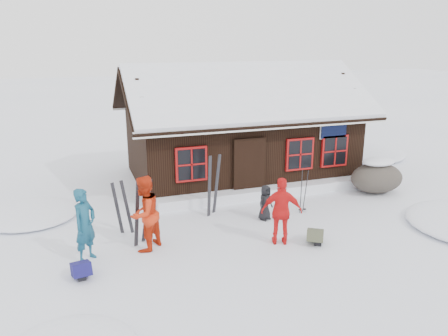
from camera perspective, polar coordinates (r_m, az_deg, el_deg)
The scene contains 15 objects.
ground at distance 12.60m, azimuth 3.66°, elevation -7.82°, with size 120.00×120.00×0.00m, color white.
mountain_hut at distance 17.06m, azimuth 1.93°, elevation 4.20°, with size 8.90×6.09×4.42m.
snow_drift at distance 15.01m, azimuth 5.63°, elevation -3.11°, with size 7.60×0.60×0.35m, color white.
snow_mounds at distance 14.81m, azimuth 6.78°, elevation -4.15°, with size 20.60×13.20×0.48m.
skier_teal at distance 11.00m, azimuth -17.70°, elevation -7.11°, with size 0.67×0.44×1.82m, color navy.
skier_orange_left at distance 11.16m, azimuth -10.37°, elevation -5.88°, with size 0.95×0.74×1.95m, color red.
skier_orange_right at distance 11.42m, azimuth 7.54°, elevation -5.63°, with size 1.06×0.44×1.80m, color red.
skier_crouched at distance 13.01m, azimuth 5.41°, elevation -4.51°, with size 0.52×0.34×1.07m, color black.
boulder at distance 16.20m, azimuth 19.32°, elevation -1.10°, with size 1.89×1.41×1.11m.
ski_pair_left at distance 11.60m, azimuth -10.68°, elevation -5.76°, with size 0.60×0.28×1.77m.
ski_pair_mid at distance 12.27m, azimuth -13.14°, elevation -5.15°, with size 0.56×0.16×1.58m.
ski_pair_right at distance 13.28m, azimuth -1.43°, elevation -2.34°, with size 0.55×0.31×1.90m.
ski_poles at distance 13.69m, azimuth 10.32°, elevation -3.09°, with size 0.25×0.12×1.40m.
backpack_blue at distance 10.56m, azimuth -18.14°, elevation -12.76°, with size 0.41×0.54×0.29m, color #151352.
backpack_olive at distance 11.86m, azimuth 11.80°, elevation -8.93°, with size 0.42×0.56×0.31m, color #464A35.
Camera 1 is at (-4.54, -10.58, 5.12)m, focal length 35.00 mm.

